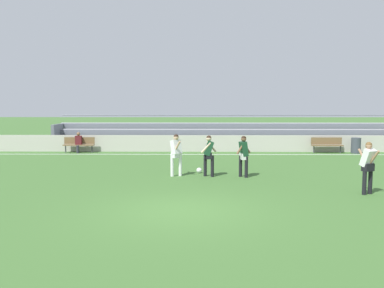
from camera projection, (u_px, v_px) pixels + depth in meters
ground_plane at (180, 211)px, 11.27m from camera, size 160.00×160.00×0.00m
field_line_sideline at (189, 154)px, 23.84m from camera, size 44.00×0.12×0.01m
sideline_wall at (190, 143)px, 25.20m from camera, size 48.00×0.16×0.99m
bleacher_stand at (247, 134)px, 27.39m from camera, size 24.92×2.46×2.13m
bench_centre_sideline at (327, 144)px, 24.55m from camera, size 1.80×0.40×0.90m
bench_near_wall_gap at (79, 143)px, 24.74m from camera, size 1.80×0.40×0.90m
trash_bin at (356, 146)px, 24.36m from camera, size 0.55×0.55×0.91m
spectator_seated at (78, 141)px, 24.61m from camera, size 0.36×0.42×1.21m
player_white_dropping_back at (176, 151)px, 16.58m from camera, size 0.51×0.71×1.67m
player_dark_pressing_high at (209, 152)px, 16.51m from camera, size 0.63×0.45×1.63m
player_white_overlapping at (368, 163)px, 13.23m from camera, size 0.52×0.67×1.67m
player_dark_on_ball at (244, 153)px, 16.36m from camera, size 0.61×0.47×1.62m
soccer_ball at (199, 170)px, 17.41m from camera, size 0.22×0.22×0.22m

